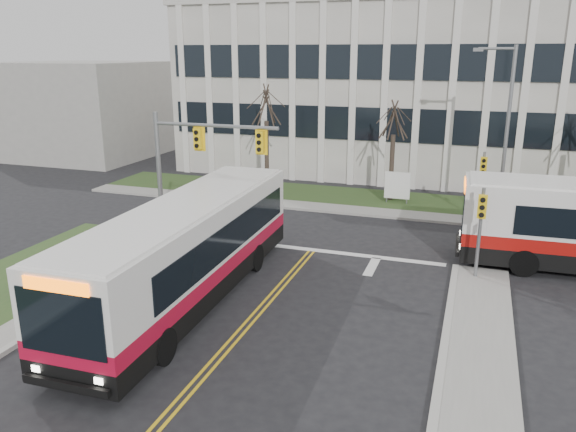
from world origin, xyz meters
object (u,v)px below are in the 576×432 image
at_px(streetlight, 504,124).
at_px(bus_main, 188,253).
at_px(directory_sign, 397,186).
at_px(newspaper_box_blue, 22,282).

bearing_deg(streetlight, bus_main, -126.59).
relative_size(directory_sign, newspaper_box_blue, 2.11).
relative_size(streetlight, directory_sign, 4.60).
bearing_deg(newspaper_box_blue, bus_main, 0.53).
distance_m(streetlight, bus_main, 18.52).
bearing_deg(directory_sign, bus_main, -108.50).
xyz_separation_m(bus_main, newspaper_box_blue, (-6.24, -1.63, -1.34)).
xyz_separation_m(directory_sign, bus_main, (-5.33, -15.92, 0.64)).
height_order(bus_main, newspaper_box_blue, bus_main).
bearing_deg(directory_sign, newspaper_box_blue, -123.39).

